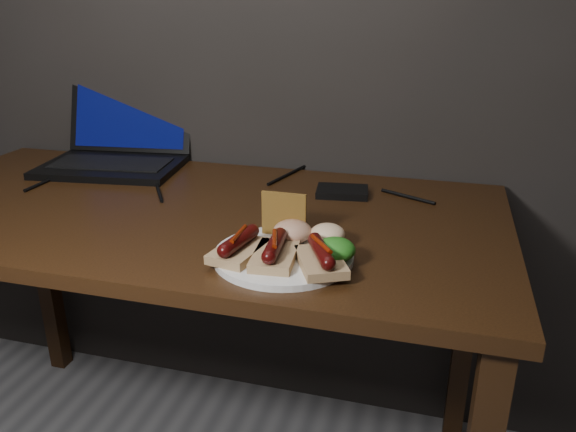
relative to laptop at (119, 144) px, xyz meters
The scene contains 12 objects.
desk 0.44m from the laptop, 41.14° to the right, with size 1.40×0.70×0.75m.
laptop is the anchor object (origin of this frame).
hard_drive 0.65m from the laptop, ahead, with size 0.12×0.08×0.02m, color black.
desk_cables 0.34m from the laptop, 17.49° to the right, with size 0.95×0.41×0.01m.
plate 0.76m from the laptop, 37.62° to the right, with size 0.25×0.25×0.01m, color silver.
bread_sausage_left 0.73m from the laptop, 43.06° to the right, with size 0.09×0.13×0.04m.
bread_sausage_center 0.78m from the laptop, 39.92° to the right, with size 0.08×0.12×0.04m.
bread_sausage_right 0.84m from the laptop, 36.41° to the right, with size 0.11×0.13×0.04m.
crispbread 0.70m from the laptop, 33.81° to the right, with size 0.09×0.01×0.09m, color olive.
salad_greens 0.84m from the laptop, 33.98° to the right, with size 0.07×0.07×0.04m, color #1F5E12.
salsa_mound 0.73m from the laptop, 34.28° to the right, with size 0.07×0.07×0.04m, color maroon.
coleslaw_mound 0.78m from the laptop, 30.97° to the right, with size 0.06×0.06×0.04m, color white.
Camera 1 is at (0.54, 0.32, 1.18)m, focal length 35.00 mm.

